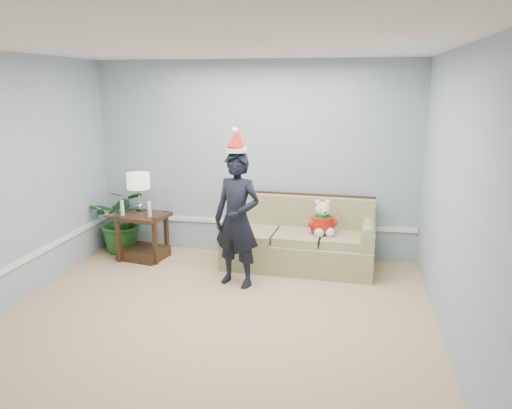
{
  "coord_description": "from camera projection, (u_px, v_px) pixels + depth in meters",
  "views": [
    {
      "loc": [
        1.31,
        -4.24,
        2.36
      ],
      "look_at": [
        0.2,
        1.55,
        0.94
      ],
      "focal_mm": 35.0,
      "sensor_mm": 36.0,
      "label": 1
    }
  ],
  "objects": [
    {
      "name": "candle_pair",
      "position": [
        136.0,
        209.0,
        6.72
      ],
      "size": [
        0.44,
        0.05,
        0.21
      ],
      "color": "silver",
      "rests_on": "side_table"
    },
    {
      "name": "teddy_bear",
      "position": [
        322.0,
        222.0,
        6.39
      ],
      "size": [
        0.36,
        0.36,
        0.46
      ],
      "rotation": [
        0.0,
        0.0,
        0.34
      ],
      "color": "white",
      "rests_on": "sofa"
    },
    {
      "name": "room_shell",
      "position": [
        202.0,
        199.0,
        4.53
      ],
      "size": [
        4.54,
        5.04,
        2.74
      ],
      "color": "tan",
      "rests_on": "ground"
    },
    {
      "name": "man",
      "position": [
        237.0,
        220.0,
        5.89
      ],
      "size": [
        0.68,
        0.55,
        1.62
      ],
      "primitive_type": "imported",
      "rotation": [
        0.0,
        0.0,
        -0.31
      ],
      "color": "black",
      "rests_on": "room_shell"
    },
    {
      "name": "santa_hat",
      "position": [
        237.0,
        141.0,
        5.68
      ],
      "size": [
        0.3,
        0.33,
        0.3
      ],
      "rotation": [
        0.0,
        0.0,
        -0.21
      ],
      "color": "white",
      "rests_on": "man"
    },
    {
      "name": "table_lamp",
      "position": [
        138.0,
        183.0,
        6.81
      ],
      "size": [
        0.31,
        0.31,
        0.56
      ],
      "color": "silver",
      "rests_on": "side_table"
    },
    {
      "name": "sofa",
      "position": [
        299.0,
        242.0,
        6.63
      ],
      "size": [
        2.01,
        0.95,
        0.92
      ],
      "rotation": [
        0.0,
        0.0,
        -0.06
      ],
      "color": "#535E2C",
      "rests_on": "room_shell"
    },
    {
      "name": "houseplant",
      "position": [
        123.0,
        220.0,
        7.17
      ],
      "size": [
        0.97,
        0.89,
        0.94
      ],
      "primitive_type": "imported",
      "rotation": [
        0.0,
        0.0,
        0.2
      ],
      "color": "#205D23",
      "rests_on": "room_shell"
    },
    {
      "name": "side_table",
      "position": [
        143.0,
        241.0,
        6.93
      ],
      "size": [
        0.75,
        0.67,
        0.63
      ],
      "rotation": [
        0.0,
        0.0,
        -0.2
      ],
      "color": "#382314",
      "rests_on": "room_shell"
    },
    {
      "name": "wainscot_trim",
      "position": [
        139.0,
        246.0,
        6.07
      ],
      "size": [
        4.49,
        4.99,
        0.06
      ],
      "color": "white",
      "rests_on": "room_shell"
    }
  ]
}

